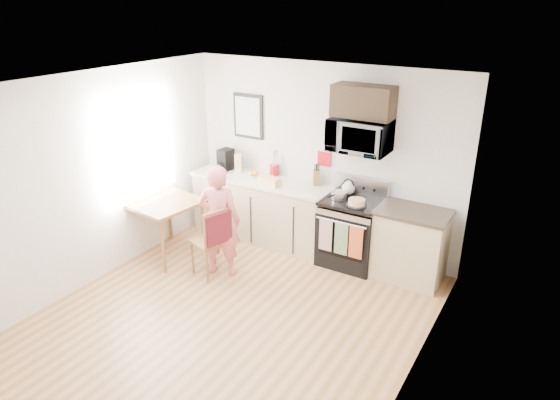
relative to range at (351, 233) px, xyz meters
The scene contains 28 objects.
floor 2.12m from the range, 107.69° to the right, with size 4.60×4.60×0.00m, color olive.
back_wall 1.12m from the range, 152.75° to the left, with size 4.00×0.04×2.60m, color beige.
front_wall 4.41m from the range, 98.38° to the right, with size 4.00×0.04×2.60m, color beige.
left_wall 3.40m from the range, 143.09° to the right, with size 0.04×4.60×2.60m, color beige.
right_wall 2.55m from the range, 55.26° to the right, with size 0.04×4.60×2.60m, color beige.
ceiling 3.00m from the range, 107.69° to the right, with size 4.00×4.60×0.04m, color white.
window 3.06m from the range, 155.62° to the right, with size 0.06×1.40×1.50m.
cabinet_left 1.43m from the range, behind, with size 2.10×0.60×0.90m, color tan.
countertop_left 1.51m from the range, behind, with size 2.14×0.64×0.04m, color silver.
cabinet_right 0.80m from the range, ahead, with size 0.84×0.60×0.90m, color tan.
countertop_right 0.93m from the range, ahead, with size 0.88×0.64×0.04m, color black.
range is the anchor object (origin of this frame).
microwave 1.33m from the range, 90.06° to the left, with size 0.76×0.51×0.42m, color #AEADB2.
upper_cabinet 1.75m from the range, 90.04° to the left, with size 0.76×0.35×0.40m, color black.
wall_art 2.27m from the range, behind, with size 0.50×0.04×0.65m.
wall_trivet 1.09m from the range, 151.92° to the left, with size 0.20×0.02×0.20m, color red.
person 1.77m from the range, 140.23° to the right, with size 0.54×0.36×1.49m, color #BF344F.
dining_table 2.55m from the range, 154.20° to the right, with size 0.86×0.86×0.81m.
chair 1.81m from the range, 136.53° to the right, with size 0.54×0.51×0.95m.
knife_block 0.92m from the range, 161.17° to the left, with size 0.09×0.13×0.20m, color brown.
utensil_crock 1.53m from the range, 169.78° to the left, with size 0.13×0.13×0.39m.
fruit_bowl 1.65m from the range, behind, with size 0.26×0.26×0.09m.
milk_carton 2.01m from the range, behind, with size 0.10×0.10×0.27m, color tan.
coffee_maker 2.22m from the range, behind, with size 0.20×0.28×0.32m.
bread_bag 1.33m from the range, behind, with size 0.31×0.14×0.11m, color tan.
cake 0.56m from the range, 53.29° to the right, with size 0.26×0.26×0.09m.
kettle 0.61m from the range, 133.14° to the left, with size 0.17×0.17×0.22m.
pot 0.57m from the range, 156.92° to the right, with size 0.20×0.33×0.10m.
Camera 1 is at (2.90, -3.66, 3.38)m, focal length 32.00 mm.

